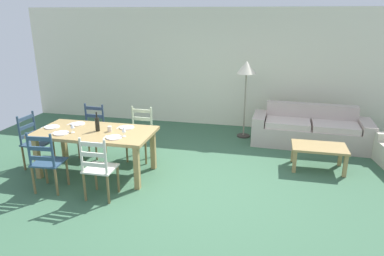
{
  "coord_description": "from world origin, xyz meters",
  "views": [
    {
      "loc": [
        1.16,
        -4.79,
        2.56
      ],
      "look_at": [
        -0.06,
        0.6,
        0.75
      ],
      "focal_mm": 32.73,
      "sensor_mm": 36.0,
      "label": 1
    }
  ],
  "objects_px": {
    "dining_chair_near_left": "(47,162)",
    "wine_glass_near_left": "(72,126)",
    "dining_chair_near_right": "(99,168)",
    "wine_bottle": "(97,124)",
    "dining_chair_far_left": "(92,131)",
    "couch": "(310,131)",
    "coffee_cup_primary": "(110,129)",
    "coffee_table": "(319,150)",
    "standing_lamp": "(246,72)",
    "dining_chair_head_west": "(35,141)",
    "dining_chair_far_right": "(140,134)",
    "dining_table": "(95,136)",
    "wine_glass_near_right": "(124,130)"
  },
  "relations": [
    {
      "from": "dining_chair_far_left",
      "to": "couch",
      "type": "relative_size",
      "value": 0.41
    },
    {
      "from": "dining_chair_head_west",
      "to": "wine_bottle",
      "type": "distance_m",
      "value": 1.27
    },
    {
      "from": "dining_chair_near_left",
      "to": "coffee_cup_primary",
      "type": "xyz_separation_m",
      "value": [
        0.67,
        0.75,
        0.32
      ]
    },
    {
      "from": "standing_lamp",
      "to": "dining_table",
      "type": "bearing_deg",
      "value": -133.01
    },
    {
      "from": "standing_lamp",
      "to": "dining_chair_near_right",
      "type": "bearing_deg",
      "value": -119.63
    },
    {
      "from": "wine_glass_near_right",
      "to": "couch",
      "type": "bearing_deg",
      "value": 38.13
    },
    {
      "from": "dining_chair_near_left",
      "to": "standing_lamp",
      "type": "distance_m",
      "value": 4.2
    },
    {
      "from": "dining_chair_head_west",
      "to": "wine_glass_near_left",
      "type": "bearing_deg",
      "value": -10.11
    },
    {
      "from": "dining_chair_far_right",
      "to": "dining_chair_head_west",
      "type": "relative_size",
      "value": 1.0
    },
    {
      "from": "dining_chair_far_left",
      "to": "wine_glass_near_left",
      "type": "height_order",
      "value": "dining_chair_far_left"
    },
    {
      "from": "dining_chair_near_left",
      "to": "standing_lamp",
      "type": "xyz_separation_m",
      "value": [
        2.65,
        3.12,
        0.93
      ]
    },
    {
      "from": "couch",
      "to": "standing_lamp",
      "type": "distance_m",
      "value": 1.77
    },
    {
      "from": "dining_chair_far_right",
      "to": "wine_glass_near_left",
      "type": "height_order",
      "value": "dining_chair_far_right"
    },
    {
      "from": "wine_glass_near_left",
      "to": "couch",
      "type": "relative_size",
      "value": 0.07
    },
    {
      "from": "dining_chair_far_right",
      "to": "wine_bottle",
      "type": "xyz_separation_m",
      "value": [
        -0.43,
        -0.75,
        0.39
      ]
    },
    {
      "from": "dining_chair_near_right",
      "to": "dining_chair_far_right",
      "type": "distance_m",
      "value": 1.52
    },
    {
      "from": "dining_chair_near_left",
      "to": "wine_glass_near_left",
      "type": "relative_size",
      "value": 5.96
    },
    {
      "from": "coffee_cup_primary",
      "to": "coffee_table",
      "type": "relative_size",
      "value": 0.1
    },
    {
      "from": "dining_chair_near_right",
      "to": "wine_bottle",
      "type": "distance_m",
      "value": 0.95
    },
    {
      "from": "dining_chair_far_left",
      "to": "dining_chair_near_right",
      "type": "bearing_deg",
      "value": -59.33
    },
    {
      "from": "dining_chair_near_right",
      "to": "wine_bottle",
      "type": "height_order",
      "value": "wine_bottle"
    },
    {
      "from": "dining_chair_head_west",
      "to": "coffee_table",
      "type": "height_order",
      "value": "dining_chair_head_west"
    },
    {
      "from": "dining_chair_far_left",
      "to": "dining_chair_far_right",
      "type": "bearing_deg",
      "value": 1.24
    },
    {
      "from": "couch",
      "to": "standing_lamp",
      "type": "xyz_separation_m",
      "value": [
        -1.35,
        0.18,
        1.12
      ]
    },
    {
      "from": "dining_table",
      "to": "dining_chair_near_right",
      "type": "height_order",
      "value": "dining_chair_near_right"
    },
    {
      "from": "coffee_table",
      "to": "standing_lamp",
      "type": "bearing_deg",
      "value": 134.73
    },
    {
      "from": "dining_chair_near_right",
      "to": "dining_chair_head_west",
      "type": "relative_size",
      "value": 1.0
    },
    {
      "from": "dining_chair_head_west",
      "to": "wine_bottle",
      "type": "bearing_deg",
      "value": 0.26
    },
    {
      "from": "dining_chair_near_left",
      "to": "dining_chair_near_right",
      "type": "relative_size",
      "value": 1.0
    },
    {
      "from": "wine_bottle",
      "to": "dining_table",
      "type": "bearing_deg",
      "value": -176.07
    },
    {
      "from": "dining_table",
      "to": "dining_chair_far_left",
      "type": "bearing_deg",
      "value": 122.06
    },
    {
      "from": "wine_bottle",
      "to": "coffee_cup_primary",
      "type": "relative_size",
      "value": 3.51
    },
    {
      "from": "couch",
      "to": "wine_bottle",
      "type": "bearing_deg",
      "value": -148.06
    },
    {
      "from": "dining_chair_near_left",
      "to": "dining_chair_far_right",
      "type": "relative_size",
      "value": 1.0
    },
    {
      "from": "dining_chair_far_left",
      "to": "coffee_cup_primary",
      "type": "distance_m",
      "value": 1.06
    },
    {
      "from": "couch",
      "to": "dining_chair_far_left",
      "type": "bearing_deg",
      "value": -159.96
    },
    {
      "from": "dining_chair_near_right",
      "to": "wine_bottle",
      "type": "xyz_separation_m",
      "value": [
        -0.38,
        0.77,
        0.39
      ]
    },
    {
      "from": "wine_bottle",
      "to": "dining_chair_head_west",
      "type": "bearing_deg",
      "value": -179.74
    },
    {
      "from": "dining_table",
      "to": "wine_glass_near_right",
      "type": "relative_size",
      "value": 11.8
    },
    {
      "from": "dining_table",
      "to": "coffee_cup_primary",
      "type": "relative_size",
      "value": 21.11
    },
    {
      "from": "dining_chair_near_left",
      "to": "coffee_table",
      "type": "xyz_separation_m",
      "value": [
        4.03,
        1.72,
        -0.12
      ]
    },
    {
      "from": "dining_chair_near_left",
      "to": "dining_chair_near_right",
      "type": "bearing_deg",
      "value": -2.35
    },
    {
      "from": "dining_chair_far_left",
      "to": "dining_chair_near_left",
      "type": "bearing_deg",
      "value": -88.47
    },
    {
      "from": "dining_chair_far_right",
      "to": "coffee_cup_primary",
      "type": "relative_size",
      "value": 10.67
    },
    {
      "from": "dining_chair_near_right",
      "to": "dining_chair_far_left",
      "type": "relative_size",
      "value": 1.0
    },
    {
      "from": "dining_chair_far_right",
      "to": "dining_chair_head_west",
      "type": "xyz_separation_m",
      "value": [
        -1.64,
        -0.75,
        0.0
      ]
    },
    {
      "from": "dining_chair_far_right",
      "to": "coffee_cup_primary",
      "type": "height_order",
      "value": "dining_chair_far_right"
    },
    {
      "from": "dining_table",
      "to": "dining_chair_far_right",
      "type": "bearing_deg",
      "value": 57.3
    },
    {
      "from": "coffee_cup_primary",
      "to": "dining_table",
      "type": "bearing_deg",
      "value": -175.72
    },
    {
      "from": "dining_chair_head_west",
      "to": "couch",
      "type": "xyz_separation_m",
      "value": [
        4.74,
        2.21,
        -0.19
      ]
    }
  ]
}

